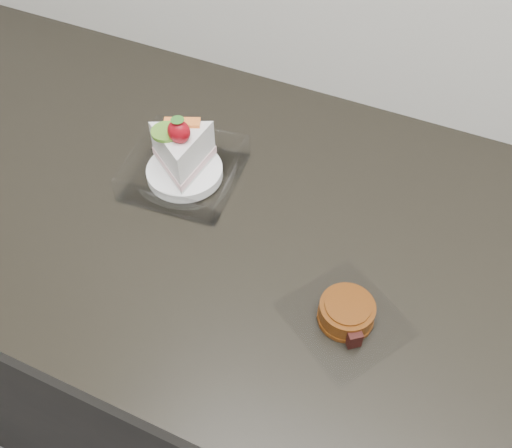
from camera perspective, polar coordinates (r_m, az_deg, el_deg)
counter at (r=1.18m, az=12.19°, el=-17.79°), size 2.04×0.64×0.90m
cake_tray at (r=0.86m, az=-7.28°, el=6.17°), size 0.17×0.17×0.12m
mooncake_wrap at (r=0.72m, az=9.03°, el=-8.90°), size 0.18×0.18×0.03m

